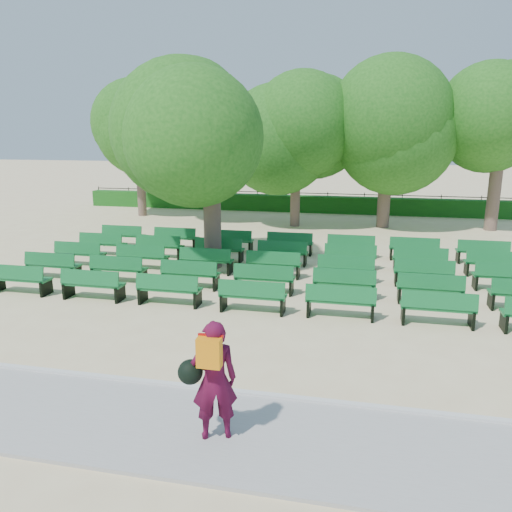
{
  "coord_description": "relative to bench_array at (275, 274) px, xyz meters",
  "views": [
    {
      "loc": [
        3.0,
        -13.54,
        4.27
      ],
      "look_at": [
        0.27,
        -1.0,
        1.1
      ],
      "focal_mm": 35.0,
      "sensor_mm": 36.0,
      "label": 1
    }
  ],
  "objects": [
    {
      "name": "tree_among",
      "position": [
        -2.18,
        0.74,
        4.42
      ],
      "size": [
        4.64,
        4.64,
        6.62
      ],
      "color": "brown",
      "rests_on": "ground"
    },
    {
      "name": "ground",
      "position": [
        -0.45,
        -0.87,
        -0.08
      ],
      "size": [
        120.0,
        120.0,
        0.0
      ],
      "primitive_type": "plane",
      "color": "beige"
    },
    {
      "name": "tree_line",
      "position": [
        -0.45,
        9.13,
        -0.08
      ],
      "size": [
        21.8,
        6.8,
        7.04
      ],
      "primitive_type": null,
      "color": "#27681C",
      "rests_on": "ground"
    },
    {
      "name": "curb",
      "position": [
        -0.45,
        -7.12,
        -0.03
      ],
      "size": [
        30.0,
        0.12,
        0.1
      ],
      "primitive_type": "cube",
      "color": "silver",
      "rests_on": "ground"
    },
    {
      "name": "bench_array",
      "position": [
        0.0,
        0.0,
        0.0
      ],
      "size": [
        1.67,
        0.61,
        1.03
      ],
      "rotation": [
        0.0,
        0.0,
        -0.06
      ],
      "color": "#12672D",
      "rests_on": "ground"
    },
    {
      "name": "fence",
      "position": [
        -0.45,
        13.53,
        -0.08
      ],
      "size": [
        26.0,
        0.1,
        1.02
      ],
      "primitive_type": null,
      "color": "black",
      "rests_on": "ground"
    },
    {
      "name": "person",
      "position": [
        0.63,
        -8.39,
        0.88
      ],
      "size": [
        0.88,
        0.62,
        1.75
      ],
      "rotation": [
        0.0,
        0.0,
        3.51
      ],
      "color": "#4A0A26",
      "rests_on": "ground"
    },
    {
      "name": "paving",
      "position": [
        -0.45,
        -8.27,
        -0.05
      ],
      "size": [
        30.0,
        2.2,
        0.06
      ],
      "primitive_type": "cube",
      "color": "#A4A39F",
      "rests_on": "ground"
    },
    {
      "name": "hedge",
      "position": [
        -0.45,
        13.13,
        0.37
      ],
      "size": [
        26.0,
        0.7,
        0.9
      ],
      "primitive_type": "cube",
      "color": "#195C19",
      "rests_on": "ground"
    }
  ]
}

